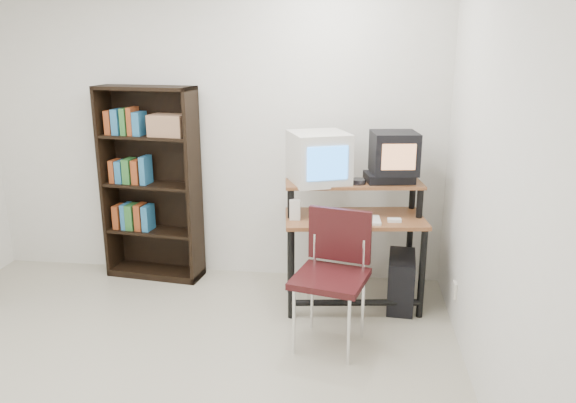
# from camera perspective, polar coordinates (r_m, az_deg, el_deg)

# --- Properties ---
(floor) EXTENTS (4.00, 4.00, 0.01)m
(floor) POSITION_cam_1_polar(r_m,az_deg,el_deg) (3.60, -15.38, -19.16)
(floor) COLOR #AFA891
(floor) RESTS_ON ground
(back_wall) EXTENTS (4.00, 0.01, 2.60)m
(back_wall) POSITION_cam_1_polar(r_m,az_deg,el_deg) (4.92, -7.79, 7.20)
(back_wall) COLOR silver
(back_wall) RESTS_ON floor
(right_wall) EXTENTS (0.01, 4.00, 2.60)m
(right_wall) POSITION_cam_1_polar(r_m,az_deg,el_deg) (2.90, 21.92, 0.14)
(right_wall) COLOR silver
(right_wall) RESTS_ON floor
(computer_desk) EXTENTS (1.12, 0.67, 0.98)m
(computer_desk) POSITION_cam_1_polar(r_m,az_deg,el_deg) (4.39, 6.72, -2.27)
(computer_desk) COLOR brown
(computer_desk) RESTS_ON floor
(crt_monitor) EXTENTS (0.54, 0.54, 0.40)m
(crt_monitor) POSITION_cam_1_polar(r_m,az_deg,el_deg) (4.35, 3.14, 4.44)
(crt_monitor) COLOR beige
(crt_monitor) RESTS_ON computer_desk
(vcr) EXTENTS (0.40, 0.32, 0.08)m
(vcr) POSITION_cam_1_polar(r_m,az_deg,el_deg) (4.45, 10.22, 2.36)
(vcr) COLOR black
(vcr) RESTS_ON computer_desk
(crt_tv) EXTENTS (0.39, 0.38, 0.32)m
(crt_tv) POSITION_cam_1_polar(r_m,az_deg,el_deg) (4.41, 10.72, 4.89)
(crt_tv) COLOR black
(crt_tv) RESTS_ON vcr
(cd_spindle) EXTENTS (0.12, 0.12, 0.05)m
(cd_spindle) POSITION_cam_1_polar(r_m,az_deg,el_deg) (4.34, 7.14, 1.96)
(cd_spindle) COLOR #26262B
(cd_spindle) RESTS_ON computer_desk
(keyboard) EXTENTS (0.48, 0.24, 0.03)m
(keyboard) POSITION_cam_1_polar(r_m,az_deg,el_deg) (4.24, 6.18, -1.96)
(keyboard) COLOR beige
(keyboard) RESTS_ON computer_desk
(mousepad) EXTENTS (0.27, 0.24, 0.01)m
(mousepad) POSITION_cam_1_polar(r_m,az_deg,el_deg) (4.30, 10.89, -2.11)
(mousepad) COLOR black
(mousepad) RESTS_ON computer_desk
(mouse) EXTENTS (0.10, 0.07, 0.03)m
(mouse) POSITION_cam_1_polar(r_m,az_deg,el_deg) (4.28, 10.75, -1.93)
(mouse) COLOR white
(mouse) RESTS_ON mousepad
(desk_speaker) EXTENTS (0.08, 0.08, 0.17)m
(desk_speaker) POSITION_cam_1_polar(r_m,az_deg,el_deg) (4.24, 0.71, -0.90)
(desk_speaker) COLOR beige
(desk_speaker) RESTS_ON computer_desk
(pc_tower) EXTENTS (0.24, 0.46, 0.42)m
(pc_tower) POSITION_cam_1_polar(r_m,az_deg,el_deg) (4.57, 11.40, -7.94)
(pc_tower) COLOR black
(pc_tower) RESTS_ON floor
(school_chair) EXTENTS (0.57, 0.57, 0.93)m
(school_chair) POSITION_cam_1_polar(r_m,az_deg,el_deg) (3.85, 4.67, -6.31)
(school_chair) COLOR black
(school_chair) RESTS_ON floor
(bookshelf) EXTENTS (0.87, 0.38, 1.68)m
(bookshelf) POSITION_cam_1_polar(r_m,az_deg,el_deg) (5.02, -13.68, 2.03)
(bookshelf) COLOR black
(bookshelf) RESTS_ON floor
(wall_outlet) EXTENTS (0.02, 0.08, 0.12)m
(wall_outlet) POSITION_cam_1_polar(r_m,az_deg,el_deg) (4.29, 16.57, -8.61)
(wall_outlet) COLOR beige
(wall_outlet) RESTS_ON right_wall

